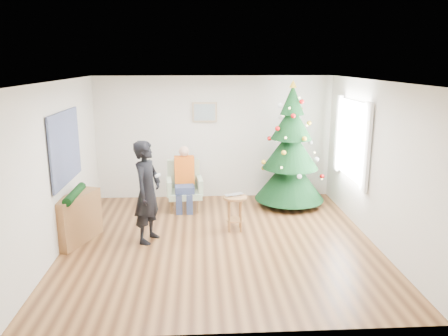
{
  "coord_description": "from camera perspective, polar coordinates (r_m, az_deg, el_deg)",
  "views": [
    {
      "loc": [
        -0.32,
        -6.69,
        2.89
      ],
      "look_at": [
        0.1,
        0.6,
        1.1
      ],
      "focal_mm": 35.0,
      "sensor_mm": 36.0,
      "label": 1
    }
  ],
  "objects": [
    {
      "name": "wall_back",
      "position": [
        9.33,
        -1.29,
        3.97
      ],
      "size": [
        5.0,
        0.0,
        5.0
      ],
      "primitive_type": "plane",
      "rotation": [
        1.57,
        0.0,
        0.0
      ],
      "color": "silver",
      "rests_on": "floor"
    },
    {
      "name": "wall_front",
      "position": [
        4.49,
        1.01,
        -6.98
      ],
      "size": [
        5.0,
        0.0,
        5.0
      ],
      "primitive_type": "plane",
      "rotation": [
        -1.57,
        0.0,
        0.0
      ],
      "color": "silver",
      "rests_on": "floor"
    },
    {
      "name": "seated_person",
      "position": [
        8.64,
        -5.2,
        -1.34
      ],
      "size": [
        0.4,
        0.57,
        1.27
      ],
      "rotation": [
        0.0,
        0.0,
        0.09
      ],
      "color": "navy",
      "rests_on": "armchair"
    },
    {
      "name": "christmas_tree",
      "position": [
        8.87,
        8.7,
        2.28
      ],
      "size": [
        1.41,
        1.41,
        2.54
      ],
      "rotation": [
        0.0,
        0.0,
        -0.17
      ],
      "color": "#3F2816",
      "rests_on": "floor"
    },
    {
      "name": "game_controller",
      "position": [
        7.03,
        -8.65,
        -0.97
      ],
      "size": [
        0.08,
        0.13,
        0.04
      ],
      "primitive_type": "cube",
      "rotation": [
        0.0,
        0.0,
        -0.36
      ],
      "color": "white",
      "rests_on": "standing_man"
    },
    {
      "name": "console",
      "position": [
        7.54,
        -18.68,
        -6.28
      ],
      "size": [
        0.63,
        1.04,
        0.8
      ],
      "primitive_type": "cube",
      "rotation": [
        0.0,
        0.0,
        -0.36
      ],
      "color": "brown",
      "rests_on": "floor"
    },
    {
      "name": "armchair",
      "position": [
        8.77,
        -5.19,
        -3.1
      ],
      "size": [
        0.74,
        0.69,
        0.97
      ],
      "rotation": [
        0.0,
        0.0,
        0.09
      ],
      "color": "#98AF8D",
      "rests_on": "floor"
    },
    {
      "name": "floor",
      "position": [
        7.29,
        -0.52,
        -9.57
      ],
      "size": [
        5.0,
        5.0,
        0.0
      ],
      "primitive_type": "plane",
      "color": "brown",
      "rests_on": "ground"
    },
    {
      "name": "wall_right",
      "position": [
        7.43,
        19.1,
        0.65
      ],
      "size": [
        0.0,
        5.0,
        5.0
      ],
      "primitive_type": "plane",
      "rotation": [
        1.57,
        0.0,
        -1.57
      ],
      "color": "silver",
      "rests_on": "floor"
    },
    {
      "name": "stool",
      "position": [
        7.66,
        1.42,
        -5.86
      ],
      "size": [
        0.41,
        0.41,
        0.62
      ],
      "rotation": [
        0.0,
        0.0,
        0.02
      ],
      "color": "brown",
      "rests_on": "floor"
    },
    {
      "name": "window_panel",
      "position": [
        8.3,
        16.44,
        3.57
      ],
      "size": [
        0.04,
        1.3,
        1.4
      ],
      "primitive_type": "cube",
      "color": "white",
      "rests_on": "wall_right"
    },
    {
      "name": "tapestry",
      "position": [
        7.43,
        -20.0,
        2.55
      ],
      "size": [
        0.03,
        1.5,
        1.15
      ],
      "primitive_type": "cube",
      "color": "black",
      "rests_on": "wall_left"
    },
    {
      "name": "garland",
      "position": [
        7.41,
        -18.93,
        -3.22
      ],
      "size": [
        0.14,
        0.9,
        0.14
      ],
      "primitive_type": "cylinder",
      "rotation": [
        1.57,
        0.0,
        0.0
      ],
      "color": "black",
      "rests_on": "console"
    },
    {
      "name": "standing_man",
      "position": [
        7.16,
        -9.98,
        -3.09
      ],
      "size": [
        0.59,
        0.71,
        1.68
      ],
      "primitive_type": "imported",
      "rotation": [
        0.0,
        0.0,
        1.22
      ],
      "color": "black",
      "rests_on": "floor"
    },
    {
      "name": "curtains",
      "position": [
        8.29,
        16.24,
        3.57
      ],
      "size": [
        0.05,
        1.75,
        1.5
      ],
      "color": "white",
      "rests_on": "wall_right"
    },
    {
      "name": "ceiling",
      "position": [
        6.7,
        -0.57,
        11.29
      ],
      "size": [
        5.0,
        5.0,
        0.0
      ],
      "primitive_type": "plane",
      "rotation": [
        3.14,
        0.0,
        0.0
      ],
      "color": "white",
      "rests_on": "wall_back"
    },
    {
      "name": "framed_picture",
      "position": [
        9.21,
        -2.55,
        7.29
      ],
      "size": [
        0.52,
        0.05,
        0.42
      ],
      "color": "tan",
      "rests_on": "wall_back"
    },
    {
      "name": "wall_left",
      "position": [
        7.21,
        -20.8,
        0.12
      ],
      "size": [
        0.0,
        5.0,
        5.0
      ],
      "primitive_type": "plane",
      "rotation": [
        1.57,
        0.0,
        1.57
      ],
      "color": "silver",
      "rests_on": "floor"
    },
    {
      "name": "laptop",
      "position": [
        7.56,
        1.44,
        -3.62
      ],
      "size": [
        0.39,
        0.33,
        0.03
      ],
      "primitive_type": "imported",
      "rotation": [
        0.0,
        0.0,
        0.37
      ],
      "color": "silver",
      "rests_on": "stool"
    }
  ]
}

